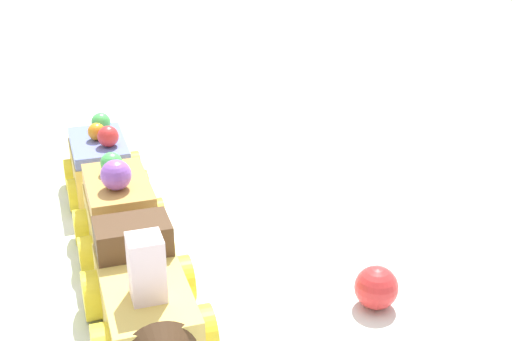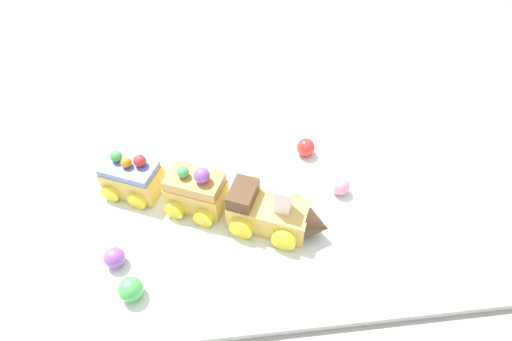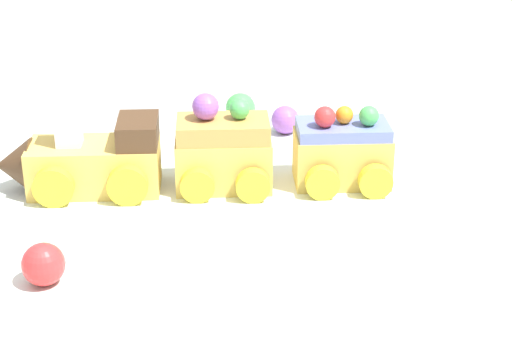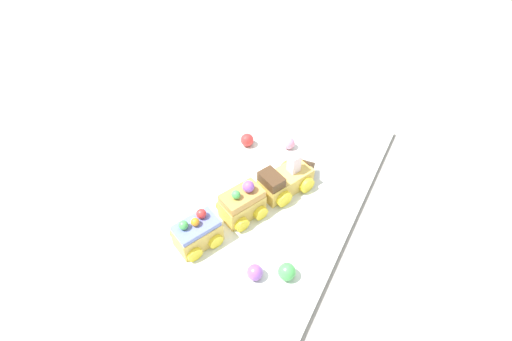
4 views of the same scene
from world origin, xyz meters
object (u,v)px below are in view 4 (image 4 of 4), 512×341
Objects in this scene: cake_car_blueberry at (196,232)px; gumball_green at (287,272)px; cake_car_caramel at (242,204)px; gumball_purple at (255,272)px; cake_train_locomotive at (289,178)px; gumball_red at (247,140)px; gumball_pink at (289,143)px.

gumball_green is (0.01, -0.17, -0.01)m from cake_car_blueberry.
cake_car_caramel is 3.36× the size of gumball_purple.
cake_train_locomotive reaches higher than gumball_red.
gumball_red is at bearing 50.81° from cake_car_caramel.
cake_car_caramel is 0.21m from gumball_pink.
gumball_purple is at bearing -71.80° from cake_car_blueberry.
cake_car_blueberry is at bearing 84.02° from gumball_purple.
cake_car_caramel is at bearing -153.37° from gumball_red.
gumball_green is at bearing -61.74° from cake_car_blueberry.
cake_car_caramel is 3.06× the size of gumball_green.
cake_train_locomotive is 0.11m from gumball_pink.
gumball_purple is 0.91× the size of gumball_green.
gumball_green is at bearing -131.67° from cake_train_locomotive.
cake_car_caramel is (-0.10, 0.05, 0.00)m from cake_train_locomotive.
cake_car_blueberry is 0.30m from gumball_pink.
cake_car_caramel reaches higher than gumball_green.
gumball_pink is at bearing 16.59° from cake_car_blueberry.
gumball_red is at bearing 40.52° from gumball_green.
gumball_green is at bearing -61.37° from gumball_purple.
gumball_red reaches higher than gumball_pink.
gumball_purple is 0.32m from gumball_pink.
gumball_purple and gumball_pink have the same top height.
gumball_purple is (-0.21, -0.04, -0.01)m from cake_train_locomotive.
cake_car_blueberry reaches higher than gumball_pink.
cake_train_locomotive is 0.20m from gumball_green.
gumball_red is (0.17, 0.09, -0.01)m from cake_car_caramel.
cake_car_caramel is at bearing -0.11° from cake_car_blueberry.
cake_car_caramel is at bearing -179.59° from gumball_pink.
cake_car_blueberry is 0.12m from gumball_purple.
gumball_purple is (-0.10, -0.08, -0.02)m from cake_car_caramel.
cake_train_locomotive is 0.21m from gumball_purple.
cake_car_caramel is 3.40× the size of gumball_pink.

